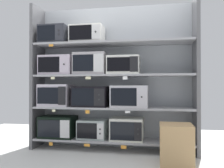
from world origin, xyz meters
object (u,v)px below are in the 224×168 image
at_px(microwave_7, 91,64).
at_px(microwave_3, 57,95).
at_px(microwave_2, 127,129).
at_px(microwave_8, 124,66).
at_px(microwave_1, 93,129).
at_px(microwave_0, 58,127).
at_px(microwave_9, 55,36).
at_px(microwave_5, 130,96).
at_px(shipping_carton, 176,145).
at_px(microwave_6, 58,66).
at_px(microwave_10, 87,35).
at_px(microwave_4, 91,96).

bearing_deg(microwave_7, microwave_3, 180.00).
bearing_deg(microwave_2, microwave_8, 179.63).
bearing_deg(microwave_1, microwave_0, 179.99).
bearing_deg(microwave_9, microwave_5, 0.01).
relative_size(microwave_1, shipping_carton, 0.85).
bearing_deg(microwave_6, shipping_carton, -17.24).
height_order(microwave_2, microwave_10, microwave_10).
height_order(microwave_8, microwave_10, microwave_10).
distance_m(microwave_5, microwave_10, 1.14).
height_order(microwave_3, microwave_5, microwave_3).
bearing_deg(shipping_carton, microwave_2, 140.49).
bearing_deg(microwave_5, microwave_8, 179.88).
distance_m(microwave_2, microwave_4, 0.72).
distance_m(microwave_2, microwave_9, 1.82).
distance_m(microwave_1, microwave_8, 1.07).
distance_m(microwave_8, shipping_carton, 1.34).
height_order(microwave_0, microwave_4, microwave_4).
bearing_deg(microwave_1, microwave_7, 179.37).
relative_size(microwave_3, microwave_9, 1.10).
xyz_separation_m(microwave_2, microwave_7, (-0.55, 0.00, 0.97)).
xyz_separation_m(microwave_0, microwave_1, (0.55, -0.00, -0.02)).
distance_m(microwave_1, microwave_6, 1.12).
bearing_deg(microwave_1, microwave_8, 0.03).
relative_size(microwave_4, microwave_9, 1.21).
bearing_deg(microwave_10, shipping_carton, -23.08).
height_order(microwave_1, microwave_7, microwave_7).
distance_m(microwave_4, microwave_10, 0.94).
relative_size(microwave_1, microwave_2, 0.89).
bearing_deg(microwave_9, microwave_10, 0.00).
bearing_deg(microwave_5, microwave_7, 179.98).
xyz_separation_m(microwave_6, microwave_8, (1.04, 0.00, -0.02)).
distance_m(microwave_3, microwave_6, 0.46).
bearing_deg(microwave_7, microwave_0, -179.98).
xyz_separation_m(microwave_1, microwave_8, (0.48, 0.00, 0.95)).
relative_size(microwave_4, microwave_5, 0.97).
bearing_deg(microwave_2, microwave_7, 179.97).
relative_size(microwave_5, microwave_8, 1.15).
bearing_deg(microwave_9, microwave_3, 1.07).
relative_size(microwave_0, microwave_4, 1.02).
xyz_separation_m(microwave_0, microwave_4, (0.53, -0.00, 0.47)).
relative_size(microwave_7, microwave_10, 0.99).
height_order(microwave_10, shipping_carton, microwave_10).
bearing_deg(microwave_6, microwave_3, 179.49).
relative_size(microwave_3, microwave_10, 0.96).
bearing_deg(microwave_3, microwave_4, -0.04).
xyz_separation_m(microwave_1, shipping_carton, (1.18, -0.54, -0.06)).
relative_size(microwave_9, microwave_10, 0.87).
xyz_separation_m(microwave_4, microwave_6, (-0.54, 0.00, 0.48)).
bearing_deg(microwave_0, microwave_6, 179.62).
distance_m(microwave_2, microwave_6, 1.44).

